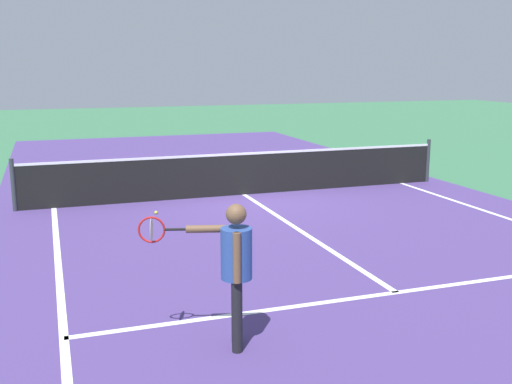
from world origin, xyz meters
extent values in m
plane|color=#38724C|center=(0.00, 0.00, 0.00)|extent=(60.00, 60.00, 0.00)
cube|color=#4C387A|center=(0.00, 0.00, 0.00)|extent=(10.62, 24.40, 0.00)
cube|color=white|center=(-4.11, -5.95, 0.00)|extent=(0.10, 11.89, 0.01)
cube|color=white|center=(0.00, -6.40, 0.00)|extent=(8.22, 0.10, 0.01)
cube|color=white|center=(0.00, -3.20, 0.00)|extent=(0.10, 6.40, 0.01)
cylinder|color=#33383D|center=(-4.85, 0.00, 0.54)|extent=(0.09, 0.09, 1.07)
cylinder|color=#33383D|center=(4.85, 0.00, 0.54)|extent=(0.09, 0.09, 1.07)
cube|color=black|center=(0.00, 0.00, 0.46)|extent=(9.70, 0.02, 0.91)
cube|color=white|center=(0.00, 0.00, 0.94)|extent=(9.70, 0.03, 0.05)
cylinder|color=black|center=(-2.43, -7.30, 0.38)|extent=(0.11, 0.11, 0.75)
cylinder|color=black|center=(-2.37, -7.09, 0.38)|extent=(0.11, 0.11, 0.75)
cylinder|color=#2D4C99|center=(-2.40, -7.19, 1.02)|extent=(0.32, 0.32, 0.53)
sphere|color=brown|center=(-2.40, -7.19, 1.43)|extent=(0.21, 0.21, 0.21)
cylinder|color=brown|center=(-2.45, -7.35, 1.03)|extent=(0.08, 0.08, 0.51)
cylinder|color=brown|center=(-2.60, -6.96, 1.23)|extent=(0.52, 0.22, 0.08)
cylinder|color=black|center=(-2.96, -6.86, 1.23)|extent=(0.22, 0.09, 0.03)
torus|color=red|center=(-3.19, -6.79, 1.23)|extent=(0.28, 0.10, 0.28)
cylinder|color=silver|center=(-3.19, -6.79, 1.23)|extent=(0.07, 0.24, 0.25)
sphere|color=#CCE033|center=(-2.21, -1.18, 0.03)|extent=(0.07, 0.07, 0.07)
camera|label=1|loc=(-4.13, -12.80, 2.89)|focal=42.56mm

